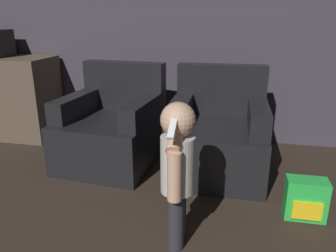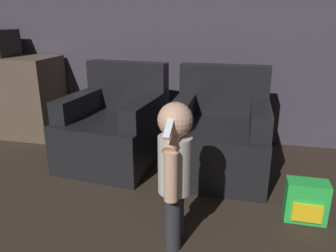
{
  "view_description": "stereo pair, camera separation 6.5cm",
  "coord_description": "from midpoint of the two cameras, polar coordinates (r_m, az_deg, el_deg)",
  "views": [
    {
      "loc": [
        0.27,
        0.86,
        1.37
      ],
      "look_at": [
        -0.19,
        3.1,
        0.59
      ],
      "focal_mm": 35.0,
      "sensor_mm": 36.0,
      "label": 1
    },
    {
      "loc": [
        0.34,
        0.87,
        1.37
      ],
      "look_at": [
        -0.19,
        3.1,
        0.59
      ],
      "focal_mm": 35.0,
      "sensor_mm": 36.0,
      "label": 2
    }
  ],
  "objects": [
    {
      "name": "armchair_left",
      "position": [
        3.2,
        -10.19,
        -0.57
      ],
      "size": [
        0.92,
        0.97,
        0.93
      ],
      "rotation": [
        0.0,
        0.0,
        -0.1
      ],
      "color": "black",
      "rests_on": "ground_plane"
    },
    {
      "name": "armchair_right",
      "position": [
        2.99,
        7.98,
        -1.84
      ],
      "size": [
        0.84,
        0.9,
        0.93
      ],
      "rotation": [
        0.0,
        0.0,
        -0.0
      ],
      "color": "black",
      "rests_on": "ground_plane"
    },
    {
      "name": "person_toddler",
      "position": [
        1.92,
        0.67,
        -6.8
      ],
      "size": [
        0.2,
        0.35,
        0.92
      ],
      "rotation": [
        0.0,
        0.0,
        -1.53
      ],
      "color": "#28282D",
      "rests_on": "ground_plane"
    },
    {
      "name": "wall_back",
      "position": [
        3.65,
        7.14,
        17.5
      ],
      "size": [
        8.4,
        0.05,
        2.6
      ],
      "color": "#3D3842",
      "rests_on": "ground_plane"
    },
    {
      "name": "toy_backpack",
      "position": [
        2.53,
        22.15,
        -11.74
      ],
      "size": [
        0.28,
        0.17,
        0.3
      ],
      "color": "green",
      "rests_on": "ground_plane"
    }
  ]
}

